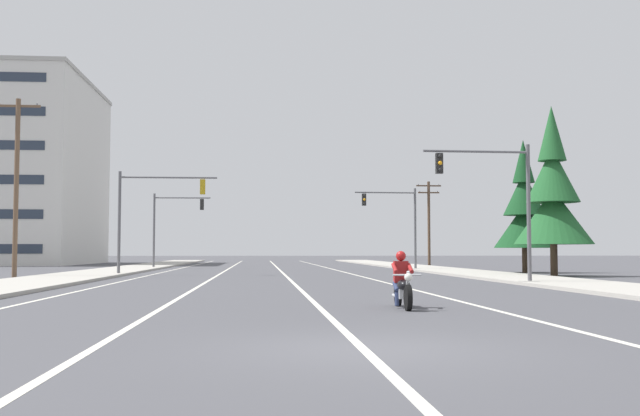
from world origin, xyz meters
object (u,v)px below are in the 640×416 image
object	(u,v)px
traffic_signal_mid_right	(398,216)
utility_pole_left_near	(16,183)
utility_pole_right_far	(429,220)
traffic_signal_near_left	(149,206)
traffic_signal_near_right	(498,191)
traffic_signal_mid_left	(170,219)
motorcycle_with_rider	(402,285)
conifer_tree_right_verge_near	(553,198)
conifer_tree_right_verge_far	(524,211)

from	to	relation	value
traffic_signal_mid_right	utility_pole_left_near	xyz separation A→B (m)	(-23.69, -13.43, 1.05)
utility_pole_left_near	utility_pole_right_far	distance (m)	39.75
traffic_signal_near_left	utility_pole_right_far	xyz separation A→B (m)	(22.57, 23.73, 0.21)
traffic_signal_near_right	traffic_signal_near_left	distance (m)	21.39
traffic_signal_mid_left	traffic_signal_near_right	bearing A→B (deg)	-59.07
traffic_signal_near_right	utility_pole_right_far	distance (m)	36.93
motorcycle_with_rider	traffic_signal_near_right	size ratio (longest dim) A/B	0.35
traffic_signal_near_right	traffic_signal_near_left	size ratio (longest dim) A/B	1.00
motorcycle_with_rider	traffic_signal_mid_right	size ratio (longest dim) A/B	0.35
traffic_signal_mid_left	utility_pole_right_far	xyz separation A→B (m)	(23.32, 6.67, 0.28)
traffic_signal_near_left	traffic_signal_mid_left	bearing A→B (deg)	92.53
traffic_signal_near_left	conifer_tree_right_verge_near	xyz separation A→B (m)	(23.48, -3.44, 0.38)
traffic_signal_near_right	traffic_signal_mid_right	xyz separation A→B (m)	(-0.12, 23.03, -0.01)
traffic_signal_near_right	traffic_signal_mid_right	bearing A→B (deg)	90.29
motorcycle_with_rider	conifer_tree_right_verge_near	bearing A→B (deg)	59.38
conifer_tree_right_verge_far	utility_pole_left_near	bearing A→B (deg)	-168.04
utility_pole_left_near	utility_pole_right_far	world-z (taller)	utility_pole_left_near
motorcycle_with_rider	traffic_signal_mid_right	bearing A→B (deg)	79.35
traffic_signal_mid_left	utility_pole_right_far	bearing A→B (deg)	15.96
traffic_signal_mid_right	utility_pole_left_near	size ratio (longest dim) A/B	0.63
utility_pole_right_far	conifer_tree_right_verge_near	bearing A→B (deg)	-88.07
motorcycle_with_rider	traffic_signal_mid_right	xyz separation A→B (m)	(6.77, 36.01, 3.50)
motorcycle_with_rider	utility_pole_left_near	distance (m)	28.58
motorcycle_with_rider	traffic_signal_mid_left	xyz separation A→B (m)	(-11.01, 42.85, 3.50)
traffic_signal_mid_left	motorcycle_with_rider	bearing A→B (deg)	-75.59
utility_pole_right_far	conifer_tree_right_verge_far	distance (m)	20.45
motorcycle_with_rider	traffic_signal_mid_left	size ratio (longest dim) A/B	0.35
traffic_signal_mid_left	utility_pole_left_near	world-z (taller)	utility_pole_left_near
traffic_signal_mid_left	utility_pole_left_near	xyz separation A→B (m)	(-5.91, -20.26, 1.06)
motorcycle_with_rider	traffic_signal_mid_right	world-z (taller)	traffic_signal_mid_right
traffic_signal_mid_left	conifer_tree_right_verge_far	world-z (taller)	conifer_tree_right_verge_far
utility_pole_left_near	conifer_tree_right_verge_far	world-z (taller)	utility_pole_left_near
traffic_signal_near_right	conifer_tree_right_verge_near	world-z (taller)	conifer_tree_right_verge_near
utility_pole_left_near	conifer_tree_right_verge_far	bearing A→B (deg)	11.96
utility_pole_left_near	traffic_signal_near_left	bearing A→B (deg)	25.67
traffic_signal_near_left	utility_pole_left_near	xyz separation A→B (m)	(-6.67, -3.20, 0.99)
motorcycle_with_rider	utility_pole_left_near	xyz separation A→B (m)	(-16.92, 22.59, 4.56)
traffic_signal_mid_right	traffic_signal_near_right	bearing A→B (deg)	-89.71
utility_pole_right_far	conifer_tree_right_verge_far	bearing A→B (deg)	-85.19
traffic_signal_mid_right	traffic_signal_mid_left	bearing A→B (deg)	158.97
traffic_signal_near_left	traffic_signal_mid_right	world-z (taller)	same
conifer_tree_right_verge_near	conifer_tree_right_verge_far	bearing A→B (deg)	83.28
motorcycle_with_rider	utility_pole_right_far	world-z (taller)	utility_pole_right_far
conifer_tree_right_verge_far	traffic_signal_mid_right	bearing A→B (deg)	136.56
traffic_signal_near_right	utility_pole_left_near	world-z (taller)	utility_pole_left_near
traffic_signal_near_left	motorcycle_with_rider	bearing A→B (deg)	-68.32
motorcycle_with_rider	utility_pole_right_far	size ratio (longest dim) A/B	0.27
motorcycle_with_rider	utility_pole_right_far	bearing A→B (deg)	76.04
utility_pole_right_far	utility_pole_left_near	bearing A→B (deg)	-137.35
traffic_signal_near_left	utility_pole_right_far	size ratio (longest dim) A/B	0.77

